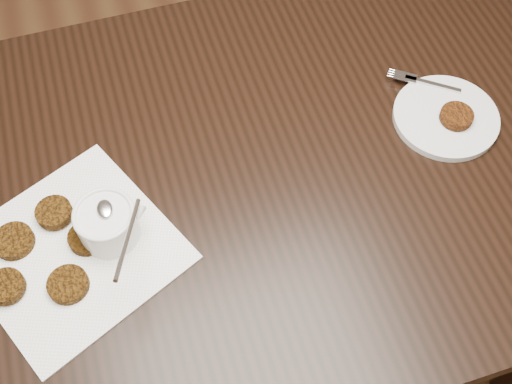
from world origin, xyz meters
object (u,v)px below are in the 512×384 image
at_px(sauce_ramekin, 103,213).
at_px(plate_with_patty, 447,115).
at_px(table, 236,268).
at_px(napkin, 73,251).

height_order(sauce_ramekin, plate_with_patty, sauce_ramekin).
height_order(table, plate_with_patty, plate_with_patty).
bearing_deg(sauce_ramekin, plate_with_patty, 4.80).
relative_size(napkin, sauce_ramekin, 2.22).
bearing_deg(napkin, table, 13.30).
xyz_separation_m(napkin, sauce_ramekin, (0.06, 0.01, 0.07)).
relative_size(table, sauce_ramekin, 10.36).
bearing_deg(table, sauce_ramekin, -165.77).
height_order(table, napkin, napkin).
bearing_deg(table, napkin, -166.70).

